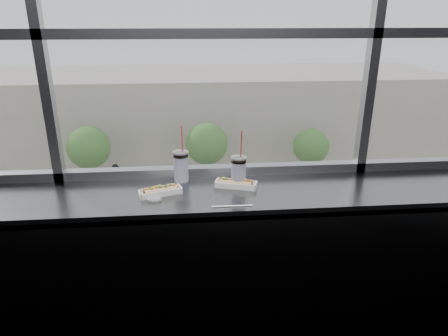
{
  "coord_description": "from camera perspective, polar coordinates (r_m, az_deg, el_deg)",
  "views": [
    {
      "loc": [
        -0.16,
        -0.98,
        2.09
      ],
      "look_at": [
        0.04,
        1.23,
        1.25
      ],
      "focal_mm": 32.0,
      "sensor_mm": 36.0,
      "label": 1
    }
  ],
  "objects": [
    {
      "name": "car_near_c",
      "position": [
        22.03,
        -7.01,
        -12.25
      ],
      "size": [
        3.4,
        6.79,
        2.18
      ],
      "primitive_type": "imported",
      "rotation": [
        0.0,
        0.0,
        1.47
      ],
      "color": "#872F05",
      "rests_on": "street_asphalt"
    },
    {
      "name": "counter_fascia",
      "position": [
        2.49,
        -0.43,
        -17.41
      ],
      "size": [
        6.0,
        0.04,
        1.04
      ],
      "primitive_type": "cube",
      "color": "slate",
      "rests_on": "ground"
    },
    {
      "name": "wrapper",
      "position": [
        2.33,
        -9.93,
        -4.38
      ],
      "size": [
        0.09,
        0.07,
        0.02
      ],
      "primitive_type": "ellipsoid",
      "color": "silver",
      "rests_on": "counter"
    },
    {
      "name": "soda_cup_left",
      "position": [
        2.56,
        -6.17,
        0.46
      ],
      "size": [
        0.1,
        0.1,
        0.37
      ],
      "color": "white",
      "rests_on": "counter"
    },
    {
      "name": "pedestrian_d",
      "position": [
        33.45,
        14.15,
        -0.86
      ],
      "size": [
        0.97,
        0.73,
        2.18
      ],
      "primitive_type": "imported",
      "rotation": [
        0.0,
        0.0,
        3.14
      ],
      "color": "#66605B",
      "rests_on": "far_sidewalk"
    },
    {
      "name": "street_asphalt",
      "position": [
        26.0,
        -4.17,
        -9.46
      ],
      "size": [
        80.0,
        10.0,
        0.06
      ],
      "primitive_type": "cube",
      "color": "black",
      "rests_on": "plaza_ground"
    },
    {
      "name": "loose_straw",
      "position": [
        2.23,
        1.18,
        -5.45
      ],
      "size": [
        0.23,
        0.01,
        0.01
      ],
      "primitive_type": "cylinder",
      "rotation": [
        0.0,
        1.57,
        -0.01
      ],
      "color": "white",
      "rests_on": "counter"
    },
    {
      "name": "car_far_c",
      "position": [
        30.91,
        14.94,
        -3.04
      ],
      "size": [
        2.49,
        5.65,
        1.86
      ],
      "primitive_type": "imported",
      "rotation": [
        0.0,
        0.0,
        1.6
      ],
      "color": "beige",
      "rests_on": "street_asphalt"
    },
    {
      "name": "tree_right",
      "position": [
        33.57,
        12.31,
        3.02
      ],
      "size": [
        2.96,
        2.96,
        4.63
      ],
      "color": "#47382B",
      "rests_on": "far_sidewalk"
    },
    {
      "name": "pedestrian_b",
      "position": [
        32.4,
        -8.9,
        -1.07
      ],
      "size": [
        0.76,
        1.02,
        2.29
      ],
      "primitive_type": "imported",
      "rotation": [
        0.0,
        0.0,
        4.71
      ],
      "color": "#66605B",
      "rests_on": "far_sidewalk"
    },
    {
      "name": "tree_left",
      "position": [
        32.89,
        -18.76,
        2.77
      ],
      "size": [
        3.36,
        3.36,
        5.24
      ],
      "color": "#47382B",
      "rests_on": "far_sidewalk"
    },
    {
      "name": "tree_center",
      "position": [
        31.95,
        -2.49,
        3.48
      ],
      "size": [
        3.41,
        3.41,
        5.33
      ],
      "color": "#47382B",
      "rests_on": "far_sidewalk"
    },
    {
      "name": "soda_cup_right",
      "position": [
        2.46,
        2.09,
        -0.34
      ],
      "size": [
        0.1,
        0.1,
        0.37
      ],
      "color": "white",
      "rests_on": "counter"
    },
    {
      "name": "counter",
      "position": [
        2.44,
        -0.96,
        -3.99
      ],
      "size": [
        6.0,
        0.55,
        0.06
      ],
      "primitive_type": "cube",
      "color": "slate",
      "rests_on": "ground"
    },
    {
      "name": "wall_back_lower",
      "position": [
        2.93,
        -1.31,
        -11.01
      ],
      "size": [
        6.0,
        0.0,
        6.0
      ],
      "primitive_type": "plane",
      "rotation": [
        1.57,
        0.0,
        0.0
      ],
      "color": "black",
      "rests_on": "ground"
    },
    {
      "name": "pedestrian_c",
      "position": [
        33.33,
        7.07,
        -0.48
      ],
      "size": [
        0.71,
        0.95,
        2.14
      ],
      "primitive_type": "imported",
      "rotation": [
        0.0,
        0.0,
        4.71
      ],
      "color": "#66605B",
      "rests_on": "far_sidewalk"
    },
    {
      "name": "pedestrian_a",
      "position": [
        33.78,
        -15.21,
        -0.69
      ],
      "size": [
        1.0,
        0.75,
        2.24
      ],
      "primitive_type": "imported",
      "color": "#66605B",
      "rests_on": "far_sidewalk"
    },
    {
      "name": "far_building",
      "position": [
        41.49,
        -4.86,
        8.02
      ],
      "size": [
        50.0,
        14.0,
        8.0
      ],
      "primitive_type": "cube",
      "color": "#AAA293",
      "rests_on": "plaza_ground"
    },
    {
      "name": "far_sidewalk",
      "position": [
        33.17,
        -4.47,
        -2.52
      ],
      "size": [
        80.0,
        6.0,
        0.04
      ],
      "primitive_type": "cube",
      "color": "#B5AC91",
      "rests_on": "plaza_ground"
    },
    {
      "name": "hotdog_tray_right",
      "position": [
        2.47,
        1.72,
        -2.21
      ],
      "size": [
        0.27,
        0.16,
        0.06
      ],
      "rotation": [
        0.0,
        0.0,
        -0.31
      ],
      "color": "white",
      "rests_on": "counter"
    },
    {
      "name": "car_near_d",
      "position": [
        23.08,
        13.73,
        -10.89
      ],
      "size": [
        3.63,
        7.19,
        2.3
      ],
      "primitive_type": "imported",
      "rotation": [
        0.0,
        0.0,
        1.68
      ],
      "color": "silver",
      "rests_on": "street_asphalt"
    },
    {
      "name": "hotdog_tray_left",
      "position": [
        2.4,
        -9.07,
        -3.22
      ],
      "size": [
        0.26,
        0.15,
        0.06
      ],
      "rotation": [
        0.0,
        0.0,
        0.31
      ],
      "color": "white",
      "rests_on": "counter"
    },
    {
      "name": "car_far_b",
      "position": [
        29.09,
        -1.95,
        -3.51
      ],
      "size": [
        3.36,
        6.74,
        2.17
      ],
      "primitive_type": "imported",
      "rotation": [
        0.0,
        0.0,
        1.67
      ],
      "color": "#5A0518",
      "rests_on": "street_asphalt"
    },
    {
      "name": "car_far_a",
      "position": [
        30.87,
        -24.49,
        -4.01
      ],
      "size": [
        3.34,
        6.75,
        2.17
      ],
      "primitive_type": "imported",
      "rotation": [
        0.0,
        0.0,
        1.47
      ],
      "color": "black",
      "rests_on": "street_asphalt"
    },
    {
      "name": "car_near_e",
      "position": [
        25.71,
        27.28,
        -9.32
      ],
      "size": [
        2.89,
        6.9,
        2.3
      ],
      "primitive_type": "imported",
      "rotation": [
        0.0,
        0.0,
        1.57
      ],
      "color": "#44386B",
      "rests_on": "street_asphalt"
    },
    {
      "name": "plaza_ground",
      "position": [
        47.81,
        -4.79,
        4.79
      ],
      "size": [
        120.0,
        120.0,
        0.0
      ],
      "primitive_type": "plane",
      "color": "#B5AC91",
      "rests_on": "ground"
    }
  ]
}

